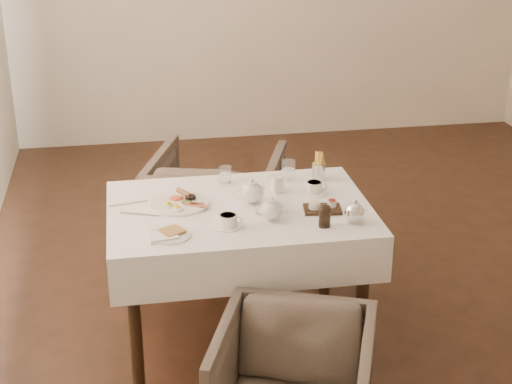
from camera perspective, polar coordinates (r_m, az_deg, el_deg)
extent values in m
plane|color=black|center=(4.94, 6.87, -5.17)|extent=(5.00, 5.00, 0.00)
cube|color=black|center=(3.84, -1.22, -1.59)|extent=(1.20, 0.80, 0.04)
cube|color=white|center=(3.88, -1.21, -2.69)|extent=(1.28, 0.88, 0.23)
cylinder|color=black|center=(4.28, -9.06, -4.70)|extent=(0.06, 0.06, 0.70)
cylinder|color=black|center=(4.41, 5.12, -3.62)|extent=(0.06, 0.06, 0.70)
cylinder|color=black|center=(3.69, -8.79, -9.59)|extent=(0.06, 0.06, 0.70)
cylinder|color=black|center=(3.84, 7.69, -8.12)|extent=(0.06, 0.06, 0.70)
imported|color=#4C4138|center=(4.81, -2.86, -1.11)|extent=(0.97, 0.99, 0.71)
cylinder|color=white|center=(3.87, -5.59, -0.84)|extent=(0.29, 0.29, 0.01)
ellipsoid|color=#D95127|center=(3.91, -5.81, -0.37)|extent=(0.07, 0.07, 0.03)
cylinder|color=brown|center=(3.95, -5.25, -0.07)|extent=(0.08, 0.10, 0.03)
cylinder|color=black|center=(3.91, -4.80, -0.39)|extent=(0.05, 0.05, 0.02)
cube|color=maroon|center=(3.83, -4.37, -0.92)|extent=(0.10, 0.07, 0.01)
ellipsoid|color=#264C19|center=(3.87, -5.05, -0.69)|extent=(0.06, 0.05, 0.02)
cylinder|color=white|center=(3.56, -6.29, -3.12)|extent=(0.19, 0.19, 0.01)
cube|color=olive|center=(3.57, -6.14, -2.86)|extent=(0.13, 0.13, 0.01)
cube|color=white|center=(3.54, -6.79, -3.23)|extent=(0.14, 0.11, 0.02)
cylinder|color=white|center=(3.99, 1.57, 0.62)|extent=(0.09, 0.09, 0.08)
cylinder|color=white|center=(3.63, -2.04, -2.50)|extent=(0.13, 0.13, 0.01)
cylinder|color=white|center=(3.61, -2.05, -2.06)|extent=(0.10, 0.10, 0.05)
cylinder|color=#986944|center=(3.60, -2.05, -1.69)|extent=(0.07, 0.07, 0.00)
cylinder|color=white|center=(4.00, 4.24, -0.05)|extent=(0.13, 0.13, 0.01)
cylinder|color=white|center=(3.98, 4.25, 0.37)|extent=(0.10, 0.10, 0.05)
cylinder|color=#986944|center=(3.97, 4.26, 0.70)|extent=(0.07, 0.07, 0.00)
cylinder|color=silver|center=(4.11, -2.25, 1.28)|extent=(0.07, 0.07, 0.09)
cylinder|color=silver|center=(3.77, 1.88, -0.82)|extent=(0.08, 0.08, 0.09)
cylinder|color=silver|center=(4.15, 2.37, 1.61)|extent=(0.09, 0.09, 0.10)
cube|color=black|center=(3.80, 4.85, -1.26)|extent=(0.19, 0.14, 0.02)
cylinder|color=white|center=(3.78, 4.28, -0.98)|extent=(0.06, 0.06, 0.03)
cylinder|color=maroon|center=(3.81, 5.55, -0.83)|extent=(0.04, 0.04, 0.03)
cylinder|color=silver|center=(4.16, 4.58, 1.51)|extent=(0.07, 0.07, 0.09)
cube|color=silver|center=(3.91, -9.26, -0.85)|extent=(0.20, 0.05, 0.00)
cube|color=silver|center=(3.79, -8.42, -1.64)|extent=(0.20, 0.09, 0.00)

